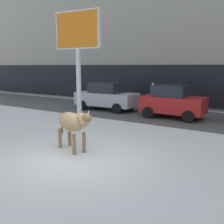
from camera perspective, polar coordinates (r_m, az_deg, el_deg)
The scene contains 8 objects.
ground_plane at distance 8.58m, azimuth -7.96°, elevation -10.03°, with size 120.00×120.00×0.00m, color white.
road_strip at distance 15.92m, azimuth 13.24°, elevation -0.92°, with size 60.00×5.60×0.01m, color #514F4C.
building_facade at distance 21.74m, azimuth 19.88°, elevation 18.75°, with size 44.00×6.10×13.00m.
cow_tan at distance 9.18m, azimuth -8.55°, elevation -2.28°, with size 1.93×1.00×1.54m.
billboard at distance 13.59m, azimuth -7.40°, elevation 15.71°, with size 2.53×0.43×5.56m.
car_silver_sedan at distance 17.76m, azimuth -1.21°, elevation 3.38°, with size 4.23×2.04×1.84m.
car_red_hatchback at distance 15.35m, azimuth 12.88°, elevation 2.18°, with size 3.53×1.98×1.86m.
pedestrian_by_cars at distance 19.37m, azimuth 8.76°, elevation 3.71°, with size 0.36×0.24×1.73m.
Camera 1 is at (5.40, -6.00, 2.90)m, focal length 42.51 mm.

